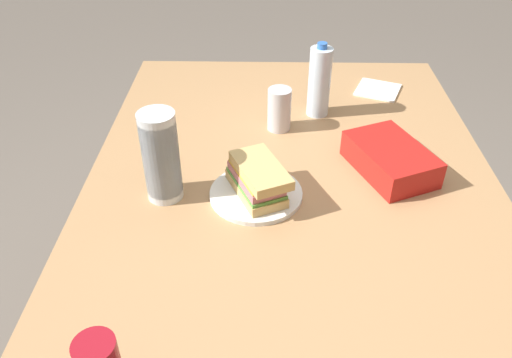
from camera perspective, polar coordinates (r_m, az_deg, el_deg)
dining_table at (r=1.33m, az=3.87°, el=-3.49°), size 1.42×1.02×0.77m
paper_plate at (r=1.22m, az=-0.00°, el=-1.67°), size 0.22×0.22×0.01m
sandwich at (r=1.19m, az=0.15°, el=0.03°), size 0.20×0.16×0.08m
chip_bag at (r=1.33m, az=14.66°, el=2.16°), size 0.27×0.23×0.07m
water_bottle_tall at (r=1.52m, az=7.05°, el=10.66°), size 0.06×0.06×0.22m
plastic_cup_stack at (r=1.18m, az=-10.50°, el=2.46°), size 0.08×0.08×0.22m
soda_can_silver at (r=1.45m, az=2.60°, el=7.73°), size 0.07×0.07×0.12m
paper_napkin at (r=1.73m, az=13.35°, el=9.61°), size 0.17×0.17×0.01m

